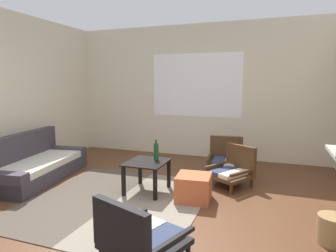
{
  "coord_description": "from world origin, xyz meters",
  "views": [
    {
      "loc": [
        1.51,
        -2.88,
        1.51
      ],
      "look_at": [
        0.06,
        1.14,
        0.89
      ],
      "focal_mm": 31.36,
      "sensor_mm": 36.0,
      "label": 1
    }
  ],
  "objects_px": {
    "armchair_by_window": "(225,158)",
    "wicker_basket": "(332,230)",
    "coffee_table": "(147,168)",
    "armchair_striped_foreground": "(138,237)",
    "couch": "(35,166)",
    "armchair_corner": "(234,168)",
    "ottoman_orange": "(194,188)",
    "glass_bottle": "(156,151)"
  },
  "relations": [
    {
      "from": "armchair_striped_foreground",
      "to": "glass_bottle",
      "type": "distance_m",
      "value": 1.81
    },
    {
      "from": "armchair_by_window",
      "to": "glass_bottle",
      "type": "relative_size",
      "value": 2.24
    },
    {
      "from": "armchair_striped_foreground",
      "to": "ottoman_orange",
      "type": "bearing_deg",
      "value": 86.78
    },
    {
      "from": "armchair_corner",
      "to": "wicker_basket",
      "type": "xyz_separation_m",
      "value": [
        1.1,
        -1.33,
        -0.12
      ]
    },
    {
      "from": "armchair_corner",
      "to": "glass_bottle",
      "type": "bearing_deg",
      "value": -151.66
    },
    {
      "from": "couch",
      "to": "coffee_table",
      "type": "bearing_deg",
      "value": 2.97
    },
    {
      "from": "coffee_table",
      "to": "armchair_corner",
      "type": "distance_m",
      "value": 1.3
    },
    {
      "from": "ottoman_orange",
      "to": "armchair_by_window",
      "type": "bearing_deg",
      "value": 81.01
    },
    {
      "from": "couch",
      "to": "coffee_table",
      "type": "height_order",
      "value": "couch"
    },
    {
      "from": "wicker_basket",
      "to": "ottoman_orange",
      "type": "bearing_deg",
      "value": 159.61
    },
    {
      "from": "armchair_corner",
      "to": "wicker_basket",
      "type": "height_order",
      "value": "armchair_corner"
    },
    {
      "from": "armchair_by_window",
      "to": "ottoman_orange",
      "type": "distance_m",
      "value": 1.31
    },
    {
      "from": "armchair_by_window",
      "to": "glass_bottle",
      "type": "xyz_separation_m",
      "value": [
        -0.81,
        -1.07,
        0.29
      ]
    },
    {
      "from": "couch",
      "to": "armchair_by_window",
      "type": "relative_size",
      "value": 2.88
    },
    {
      "from": "couch",
      "to": "wicker_basket",
      "type": "height_order",
      "value": "couch"
    },
    {
      "from": "glass_bottle",
      "to": "ottoman_orange",
      "type": "bearing_deg",
      "value": -19.52
    },
    {
      "from": "armchair_striped_foreground",
      "to": "armchair_corner",
      "type": "xyz_separation_m",
      "value": [
        0.49,
        2.26,
        0.01
      ]
    },
    {
      "from": "ottoman_orange",
      "to": "wicker_basket",
      "type": "height_order",
      "value": "ottoman_orange"
    },
    {
      "from": "armchair_by_window",
      "to": "glass_bottle",
      "type": "distance_m",
      "value": 1.37
    },
    {
      "from": "coffee_table",
      "to": "armchair_corner",
      "type": "xyz_separation_m",
      "value": [
        1.1,
        0.69,
        -0.09
      ]
    },
    {
      "from": "couch",
      "to": "ottoman_orange",
      "type": "xyz_separation_m",
      "value": [
        2.6,
        0.02,
        -0.05
      ]
    },
    {
      "from": "glass_bottle",
      "to": "armchair_by_window",
      "type": "bearing_deg",
      "value": 52.71
    },
    {
      "from": "ottoman_orange",
      "to": "glass_bottle",
      "type": "xyz_separation_m",
      "value": [
        -0.61,
        0.22,
        0.39
      ]
    },
    {
      "from": "armchair_corner",
      "to": "wicker_basket",
      "type": "relative_size",
      "value": 2.72
    },
    {
      "from": "coffee_table",
      "to": "ottoman_orange",
      "type": "height_order",
      "value": "coffee_table"
    },
    {
      "from": "couch",
      "to": "wicker_basket",
      "type": "distance_m",
      "value": 4.14
    },
    {
      "from": "coffee_table",
      "to": "glass_bottle",
      "type": "xyz_separation_m",
      "value": [
        0.08,
        0.14,
        0.21
      ]
    },
    {
      "from": "ottoman_orange",
      "to": "couch",
      "type": "bearing_deg",
      "value": -179.48
    },
    {
      "from": "ottoman_orange",
      "to": "wicker_basket",
      "type": "xyz_separation_m",
      "value": [
        1.51,
        -0.56,
        -0.03
      ]
    },
    {
      "from": "couch",
      "to": "wicker_basket",
      "type": "xyz_separation_m",
      "value": [
        4.11,
        -0.54,
        -0.08
      ]
    },
    {
      "from": "glass_bottle",
      "to": "armchair_corner",
      "type": "bearing_deg",
      "value": 28.34
    },
    {
      "from": "coffee_table",
      "to": "wicker_basket",
      "type": "relative_size",
      "value": 2.2
    },
    {
      "from": "glass_bottle",
      "to": "couch",
      "type": "bearing_deg",
      "value": -173.11
    },
    {
      "from": "armchair_corner",
      "to": "glass_bottle",
      "type": "relative_size",
      "value": 2.56
    },
    {
      "from": "coffee_table",
      "to": "armchair_by_window",
      "type": "xyz_separation_m",
      "value": [
        0.9,
        1.21,
        -0.08
      ]
    },
    {
      "from": "armchair_by_window",
      "to": "armchair_corner",
      "type": "xyz_separation_m",
      "value": [
        0.21,
        -0.52,
        -0.02
      ]
    },
    {
      "from": "armchair_by_window",
      "to": "wicker_basket",
      "type": "height_order",
      "value": "armchair_by_window"
    },
    {
      "from": "armchair_by_window",
      "to": "wicker_basket",
      "type": "xyz_separation_m",
      "value": [
        1.31,
        -1.85,
        -0.14
      ]
    },
    {
      "from": "couch",
      "to": "ottoman_orange",
      "type": "distance_m",
      "value": 2.6
    },
    {
      "from": "coffee_table",
      "to": "armchair_striped_foreground",
      "type": "distance_m",
      "value": 1.68
    },
    {
      "from": "coffee_table",
      "to": "wicker_basket",
      "type": "distance_m",
      "value": 2.3
    },
    {
      "from": "glass_bottle",
      "to": "wicker_basket",
      "type": "height_order",
      "value": "glass_bottle"
    }
  ]
}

